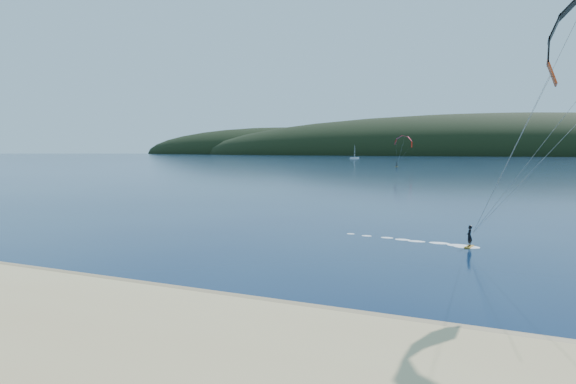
# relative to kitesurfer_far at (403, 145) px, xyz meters

# --- Properties ---
(ground) EXTENTS (1800.00, 1800.00, 0.00)m
(ground) POSITION_rel_kitesurfer_far_xyz_m (31.84, -203.41, -9.46)
(ground) COLOR #071535
(ground) RESTS_ON ground
(wet_sand) EXTENTS (220.00, 2.50, 0.10)m
(wet_sand) POSITION_rel_kitesurfer_far_xyz_m (31.84, -198.91, -9.41)
(wet_sand) COLOR olive
(wet_sand) RESTS_ON ground
(headland) EXTENTS (1200.00, 310.00, 140.00)m
(headland) POSITION_rel_kitesurfer_far_xyz_m (32.47, 541.88, -9.46)
(headland) COLOR black
(headland) RESTS_ON ground
(kitesurfer_far) EXTENTS (8.63, 7.66, 11.97)m
(kitesurfer_far) POSITION_rel_kitesurfer_far_xyz_m (0.00, 0.00, 0.00)
(kitesurfer_far) COLOR #C48417
(kitesurfer_far) RESTS_ON ground
(sailboat) EXTENTS (8.00, 4.95, 11.13)m
(sailboat) POSITION_rel_kitesurfer_far_xyz_m (-83.74, 194.16, -8.64)
(sailboat) COLOR white
(sailboat) RESTS_ON ground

